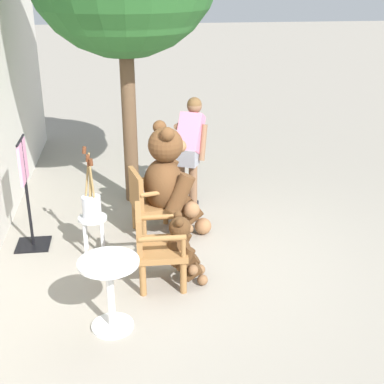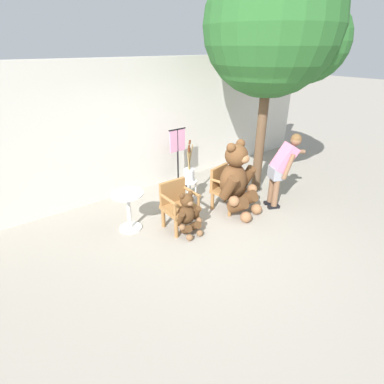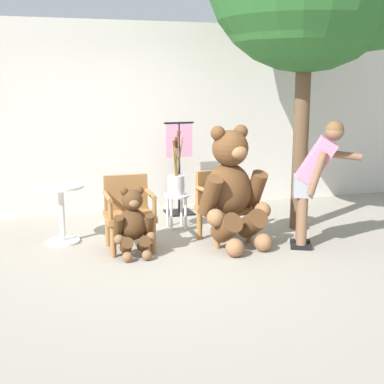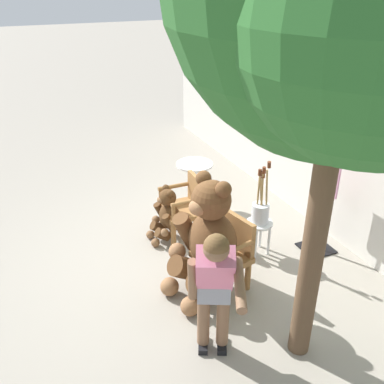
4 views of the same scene
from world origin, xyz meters
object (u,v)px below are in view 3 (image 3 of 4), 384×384
wooden_chair_left (129,211)px  brush_bucket (176,181)px  teddy_bear_large (232,188)px  person_visitor (315,173)px  teddy_bear_small (133,223)px  round_side_table (61,207)px  wooden_chair_right (222,204)px  white_stool (176,202)px  clothing_display_stand (179,166)px

wooden_chair_left → brush_bucket: size_ratio=1.00×
wooden_chair_left → teddy_bear_large: teddy_bear_large is taller
teddy_bear_large → brush_bucket: size_ratio=1.69×
person_visitor → brush_bucket: bearing=134.9°
wooden_chair_left → brush_bucket: (0.78, 0.69, 0.18)m
teddy_bear_large → teddy_bear_small: teddy_bear_large is taller
round_side_table → brush_bucket: bearing=8.5°
wooden_chair_left → teddy_bear_small: size_ratio=1.09×
wooden_chair_right → white_stool: size_ratio=1.87×
teddy_bear_large → teddy_bear_small: size_ratio=1.83×
white_stool → clothing_display_stand: bearing=71.4°
teddy_bear_small → person_visitor: bearing=-9.1°
round_side_table → person_visitor: bearing=-21.0°
teddy_bear_large → person_visitor: (0.89, -0.36, 0.19)m
brush_bucket → clothing_display_stand: (0.25, 0.76, 0.08)m
teddy_bear_small → brush_bucket: brush_bucket is taller
person_visitor → clothing_display_stand: bearing=116.9°
teddy_bear_small → clothing_display_stand: (1.03, 1.74, 0.33)m
wooden_chair_left → teddy_bear_small: (-0.00, -0.28, -0.07)m
wooden_chair_right → person_visitor: (0.92, -0.62, 0.44)m
brush_bucket → round_side_table: brush_bucket is taller
person_visitor → white_stool: size_ratio=3.29×
person_visitor → wooden_chair_right: bearing=146.0°
person_visitor → round_side_table: bearing=159.0°
brush_bucket → white_stool: bearing=-176.7°
teddy_bear_large → round_side_table: 2.08m
teddy_bear_large → clothing_display_stand: 1.72m
white_stool → clothing_display_stand: (0.26, 0.76, 0.36)m
white_stool → round_side_table: 1.53m
person_visitor → brush_bucket: size_ratio=1.77×
wooden_chair_left → teddy_bear_large: size_ratio=0.59×
wooden_chair_left → clothing_display_stand: clothing_display_stand is taller
teddy_bear_small → white_stool: teddy_bear_small is taller
wooden_chair_right → round_side_table: wooden_chair_right is taller
wooden_chair_left → clothing_display_stand: (1.03, 1.45, 0.26)m
wooden_chair_right → round_side_table: bearing=166.2°
brush_bucket → wooden_chair_left: bearing=-138.3°
teddy_bear_small → round_side_table: teddy_bear_small is taller
teddy_bear_large → brush_bucket: teddy_bear_large is taller
teddy_bear_large → clothing_display_stand: bearing=95.4°
person_visitor → clothing_display_stand: person_visitor is taller
clothing_display_stand → brush_bucket: bearing=-108.5°
wooden_chair_left → wooden_chair_right: bearing=-0.1°
wooden_chair_right → teddy_bear_small: size_ratio=1.09×
wooden_chair_left → brush_bucket: bearing=41.7°
round_side_table → clothing_display_stand: (1.77, 0.99, 0.27)m
teddy_bear_large → teddy_bear_small: bearing=-178.7°
white_stool → round_side_table: bearing=-171.5°
person_visitor → white_stool: person_visitor is taller
teddy_bear_large → round_side_table: bearing=159.5°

